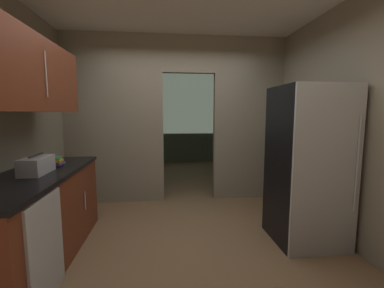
{
  "coord_description": "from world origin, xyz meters",
  "views": [
    {
      "loc": [
        -0.22,
        -2.75,
        1.49
      ],
      "look_at": [
        0.17,
        0.79,
        1.05
      ],
      "focal_mm": 23.82,
      "sensor_mm": 36.0,
      "label": 1
    }
  ],
  "objects_px": {
    "dishwasher": "(47,250)",
    "boombox": "(36,165)",
    "refrigerator": "(307,165)",
    "book_stack": "(56,162)"
  },
  "relations": [
    {
      "from": "book_stack",
      "to": "refrigerator",
      "type": "bearing_deg",
      "value": -4.48
    },
    {
      "from": "boombox",
      "to": "book_stack",
      "type": "xyz_separation_m",
      "value": [
        0.04,
        0.35,
        -0.03
      ]
    },
    {
      "from": "refrigerator",
      "to": "boombox",
      "type": "distance_m",
      "value": 2.86
    },
    {
      "from": "dishwasher",
      "to": "boombox",
      "type": "xyz_separation_m",
      "value": [
        -0.3,
        0.57,
        0.56
      ]
    },
    {
      "from": "boombox",
      "to": "dishwasher",
      "type": "bearing_deg",
      "value": -62.02
    },
    {
      "from": "refrigerator",
      "to": "book_stack",
      "type": "bearing_deg",
      "value": 175.52
    },
    {
      "from": "refrigerator",
      "to": "dishwasher",
      "type": "bearing_deg",
      "value": -164.67
    },
    {
      "from": "refrigerator",
      "to": "boombox",
      "type": "height_order",
      "value": "refrigerator"
    },
    {
      "from": "dishwasher",
      "to": "boombox",
      "type": "height_order",
      "value": "boombox"
    },
    {
      "from": "refrigerator",
      "to": "dishwasher",
      "type": "distance_m",
      "value": 2.68
    }
  ]
}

